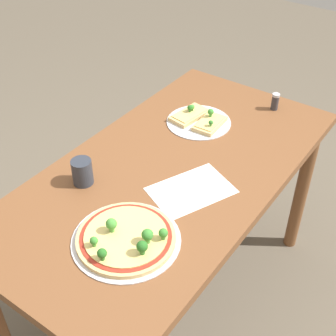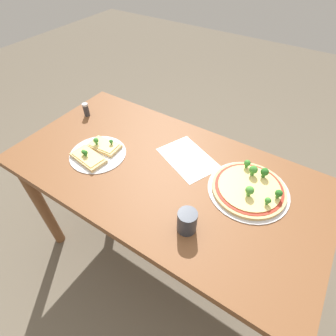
{
  "view_description": "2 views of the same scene",
  "coord_description": "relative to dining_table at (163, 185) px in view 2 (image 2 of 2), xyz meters",
  "views": [
    {
      "loc": [
        1.06,
        0.75,
        1.8
      ],
      "look_at": [
        0.02,
        0.01,
        0.78
      ],
      "focal_mm": 50.0,
      "sensor_mm": 36.0,
      "label": 1
    },
    {
      "loc": [
        0.45,
        -0.66,
        1.59
      ],
      "look_at": [
        0.02,
        0.01,
        0.78
      ],
      "focal_mm": 28.0,
      "sensor_mm": 36.0,
      "label": 2
    }
  ],
  "objects": [
    {
      "name": "ground_plane",
      "position": [
        0.0,
        0.0,
        -0.66
      ],
      "size": [
        8.0,
        8.0,
        0.0
      ],
      "primitive_type": "plane",
      "color": "brown"
    },
    {
      "name": "dining_table",
      "position": [
        0.0,
        0.0,
        0.0
      ],
      "size": [
        1.4,
        0.72,
        0.76
      ],
      "color": "brown",
      "rests_on": "ground_plane"
    },
    {
      "name": "pizza_tray_whole",
      "position": [
        0.36,
        0.09,
        0.12
      ],
      "size": [
        0.33,
        0.33,
        0.07
      ],
      "color": "silver",
      "rests_on": "dining_table"
    },
    {
      "name": "pizza_tray_slice",
      "position": [
        -0.32,
        -0.08,
        0.11
      ],
      "size": [
        0.26,
        0.26,
        0.06
      ],
      "color": "silver",
      "rests_on": "dining_table"
    },
    {
      "name": "drinking_cup",
      "position": [
        0.23,
        -0.2,
        0.15
      ],
      "size": [
        0.07,
        0.07,
        0.09
      ],
      "primitive_type": "cylinder",
      "color": "#2D333D",
      "rests_on": "dining_table"
    },
    {
      "name": "condiment_shaker",
      "position": [
        -0.58,
        0.12,
        0.14
      ],
      "size": [
        0.03,
        0.03,
        0.07
      ],
      "color": "#333338",
      "rests_on": "dining_table"
    },
    {
      "name": "paper_menu",
      "position": [
        0.05,
        0.12,
        0.1
      ],
      "size": [
        0.32,
        0.27,
        0.0
      ],
      "primitive_type": "cube",
      "rotation": [
        0.0,
        0.0,
        -0.42
      ],
      "color": "white",
      "rests_on": "dining_table"
    }
  ]
}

